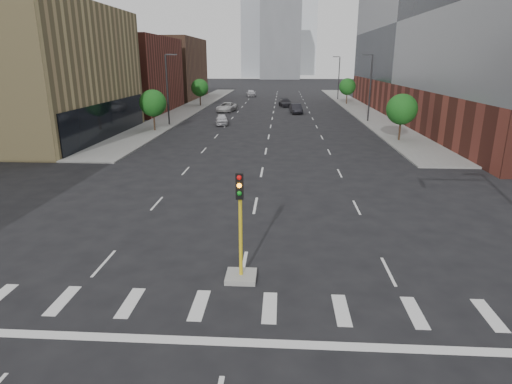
# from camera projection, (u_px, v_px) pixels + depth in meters

# --- Properties ---
(sidewalk_left_far) EXTENTS (5.00, 92.00, 0.15)m
(sidewalk_left_far) POSITION_uv_depth(u_px,v_px,m) (194.00, 106.00, 79.84)
(sidewalk_left_far) COLOR gray
(sidewalk_left_far) RESTS_ON ground
(sidewalk_right_far) EXTENTS (5.00, 92.00, 0.15)m
(sidewalk_right_far) POSITION_uv_depth(u_px,v_px,m) (356.00, 107.00, 78.08)
(sidewalk_right_far) COLOR gray
(sidewalk_right_far) RESTS_ON ground
(building_left_mid) EXTENTS (20.00, 24.00, 14.00)m
(building_left_mid) POSITION_uv_depth(u_px,v_px,m) (14.00, 73.00, 46.11)
(building_left_mid) COLOR tan
(building_left_mid) RESTS_ON ground
(building_left_far_a) EXTENTS (20.00, 22.00, 12.00)m
(building_left_far_a) POSITION_uv_depth(u_px,v_px,m) (109.00, 75.00, 71.20)
(building_left_far_a) COLOR brown
(building_left_far_a) RESTS_ON ground
(building_left_far_b) EXTENTS (20.00, 24.00, 13.00)m
(building_left_far_b) POSITION_uv_depth(u_px,v_px,m) (154.00, 69.00, 95.84)
(building_left_far_b) COLOR brown
(building_left_far_b) RESTS_ON ground
(building_right_main) EXTENTS (24.00, 70.00, 22.00)m
(building_right_main) POSITION_uv_depth(u_px,v_px,m) (481.00, 40.00, 60.65)
(building_right_main) COLOR brown
(building_right_main) RESTS_ON ground
(tower_left) EXTENTS (22.00, 22.00, 70.00)m
(tower_left) POSITION_uv_depth(u_px,v_px,m) (265.00, 3.00, 208.34)
(tower_left) COLOR #B2B7BC
(tower_left) RESTS_ON ground
(tower_right) EXTENTS (20.00, 20.00, 80.00)m
(tower_right) POSITION_uv_depth(u_px,v_px,m) (299.00, 2.00, 243.95)
(tower_right) COLOR #B2B7BC
(tower_right) RESTS_ON ground
(tower_mid) EXTENTS (18.00, 18.00, 44.00)m
(tower_mid) POSITION_uv_depth(u_px,v_px,m) (281.00, 28.00, 192.64)
(tower_mid) COLOR slate
(tower_mid) RESTS_ON ground
(median_traffic_signal) EXTENTS (1.20, 1.20, 4.40)m
(median_traffic_signal) POSITION_uv_depth(u_px,v_px,m) (241.00, 257.00, 16.68)
(median_traffic_signal) COLOR #999993
(median_traffic_signal) RESTS_ON ground
(streetlight_right_a) EXTENTS (1.60, 0.22, 9.07)m
(streetlight_right_a) POSITION_uv_depth(u_px,v_px,m) (370.00, 85.00, 58.59)
(streetlight_right_a) COLOR #2D2D30
(streetlight_right_a) RESTS_ON ground
(streetlight_right_b) EXTENTS (1.60, 0.22, 9.07)m
(streetlight_right_b) POSITION_uv_depth(u_px,v_px,m) (338.00, 76.00, 91.97)
(streetlight_right_b) COLOR #2D2D30
(streetlight_right_b) RESTS_ON ground
(streetlight_left) EXTENTS (1.60, 0.22, 9.07)m
(streetlight_left) POSITION_uv_depth(u_px,v_px,m) (168.00, 87.00, 55.40)
(streetlight_left) COLOR #2D2D30
(streetlight_left) RESTS_ON ground
(tree_left_near) EXTENTS (3.20, 3.20, 4.85)m
(tree_left_near) POSITION_uv_depth(u_px,v_px,m) (153.00, 103.00, 51.15)
(tree_left_near) COLOR #382619
(tree_left_near) RESTS_ON ground
(tree_left_far) EXTENTS (3.20, 3.20, 4.85)m
(tree_left_far) POSITION_uv_depth(u_px,v_px,m) (200.00, 88.00, 79.76)
(tree_left_far) COLOR #382619
(tree_left_far) RESTS_ON ground
(tree_right_near) EXTENTS (3.20, 3.20, 4.85)m
(tree_right_near) POSITION_uv_depth(u_px,v_px,m) (402.00, 109.00, 44.73)
(tree_right_near) COLOR #382619
(tree_right_near) RESTS_ON ground
(tree_right_far) EXTENTS (3.20, 3.20, 4.85)m
(tree_right_far) POSITION_uv_depth(u_px,v_px,m) (347.00, 87.00, 82.88)
(tree_right_far) COLOR #382619
(tree_right_far) RESTS_ON ground
(car_near_left) EXTENTS (2.23, 4.28, 1.39)m
(car_near_left) POSITION_uv_depth(u_px,v_px,m) (222.00, 119.00, 57.39)
(car_near_left) COLOR silver
(car_near_left) RESTS_ON ground
(car_mid_right) EXTENTS (2.16, 4.86, 1.55)m
(car_mid_right) POSITION_uv_depth(u_px,v_px,m) (296.00, 109.00, 69.59)
(car_mid_right) COLOR black
(car_mid_right) RESTS_ON ground
(car_far_left) EXTENTS (3.36, 5.75, 1.50)m
(car_far_left) POSITION_uv_depth(u_px,v_px,m) (227.00, 107.00, 71.95)
(car_far_left) COLOR silver
(car_far_left) RESTS_ON ground
(car_deep_right) EXTENTS (2.83, 5.25, 1.45)m
(car_deep_right) POSITION_uv_depth(u_px,v_px,m) (285.00, 103.00, 79.52)
(car_deep_right) COLOR black
(car_deep_right) RESTS_ON ground
(car_distant) EXTENTS (2.67, 5.02, 1.63)m
(car_distant) POSITION_uv_depth(u_px,v_px,m) (251.00, 93.00, 101.85)
(car_distant) COLOR silver
(car_distant) RESTS_ON ground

